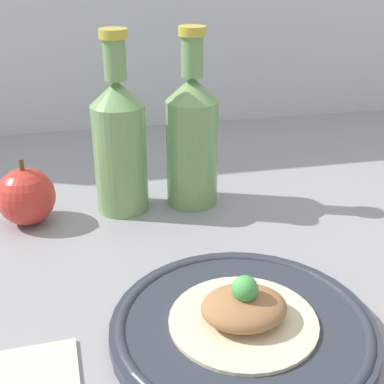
% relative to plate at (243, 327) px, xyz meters
% --- Properties ---
extents(ground_plane, '(1.80, 1.10, 0.04)m').
position_rel_plate_xyz_m(ground_plane, '(-0.01, 0.16, -0.03)').
color(ground_plane, gray).
extents(plate, '(0.26, 0.26, 0.02)m').
position_rel_plate_xyz_m(plate, '(0.00, 0.00, 0.00)').
color(plate, '#2D333D').
rests_on(plate, ground_plane).
extents(plated_food, '(0.15, 0.15, 0.05)m').
position_rel_plate_xyz_m(plated_food, '(0.00, 0.00, 0.02)').
color(plated_food, beige).
rests_on(plated_food, plate).
extents(cider_bottle_left, '(0.07, 0.07, 0.25)m').
position_rel_plate_xyz_m(cider_bottle_left, '(-0.09, 0.30, 0.09)').
color(cider_bottle_left, '#729E5B').
rests_on(cider_bottle_left, ground_plane).
extents(cider_bottle_right, '(0.07, 0.07, 0.25)m').
position_rel_plate_xyz_m(cider_bottle_right, '(0.01, 0.30, 0.09)').
color(cider_bottle_right, '#729E5B').
rests_on(cider_bottle_right, ground_plane).
extents(apple, '(0.08, 0.08, 0.09)m').
position_rel_plate_xyz_m(apple, '(-0.22, 0.29, 0.03)').
color(apple, red).
rests_on(apple, ground_plane).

